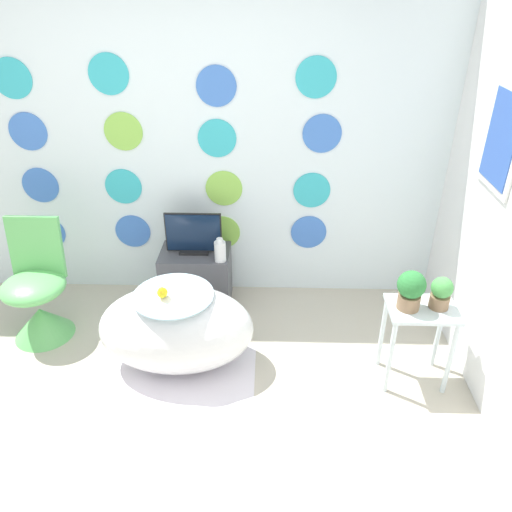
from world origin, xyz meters
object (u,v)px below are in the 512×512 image
object	(u,v)px
potted_plant_left	(411,289)
vase	(220,251)
chair	(38,302)
bathtub	(176,328)
tv	(194,235)
potted_plant_right	(441,292)

from	to	relation	value
potted_plant_left	vase	bearing A→B (deg)	149.34
chair	potted_plant_left	xyz separation A→B (m)	(2.53, -0.40, 0.43)
chair	potted_plant_left	distance (m)	2.60
bathtub	chair	bearing A→B (deg)	165.06
tv	potted_plant_left	distance (m)	1.68
bathtub	tv	world-z (taller)	tv
vase	chair	bearing A→B (deg)	-165.82
tv	vase	world-z (taller)	tv
tv	bathtub	bearing A→B (deg)	-92.57
bathtub	chair	world-z (taller)	chair
tv	vase	distance (m)	0.26
tv	potted_plant_right	size ratio (longest dim) A/B	2.08
tv	potted_plant_left	size ratio (longest dim) A/B	1.69
potted_plant_left	tv	bearing A→B (deg)	149.35
vase	potted_plant_right	distance (m)	1.59
chair	tv	world-z (taller)	chair
chair	potted_plant_right	bearing A→B (deg)	-7.99
chair	vase	world-z (taller)	chair
bathtub	tv	xyz separation A→B (m)	(0.03, 0.74, 0.32)
tv	potted_plant_left	world-z (taller)	potted_plant_left
vase	potted_plant_right	world-z (taller)	potted_plant_right
vase	potted_plant_left	size ratio (longest dim) A/B	0.74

